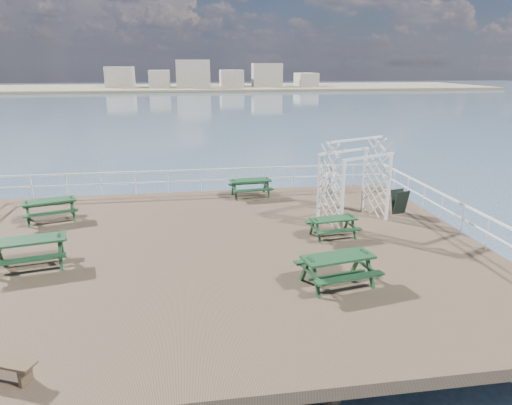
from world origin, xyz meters
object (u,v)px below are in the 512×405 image
Objects in this scene: trellis_arbor at (354,185)px; person at (331,185)px; picnic_table_b at (250,184)px; picnic_table_e at (338,264)px; picnic_table_d at (29,247)px; picnic_table_a at (50,206)px; picnic_table_c at (333,223)px; flat_bench_near at (0,364)px.

person is at bearing 72.25° from trellis_arbor.
person is (-0.21, 2.04, -0.51)m from trellis_arbor.
picnic_table_e reaches higher than picnic_table_b.
picnic_table_b is 0.83× the size of picnic_table_d.
picnic_table_e is at bearing -53.70° from picnic_table_a.
person is at bearing -15.89° from picnic_table_a.
picnic_table_b reaches higher than picnic_table_c.
person is at bearing -35.07° from picnic_table_b.
picnic_table_b is 1.07× the size of person.
trellis_arbor reaches higher than picnic_table_d.
picnic_table_e is 5.48m from trellis_arbor.
picnic_table_b is at bearing 29.23° from picnic_table_d.
picnic_table_d is at bearing 124.17° from flat_bench_near.
picnic_table_a is at bearing 147.43° from trellis_arbor.
trellis_arbor is (10.78, 2.55, 0.77)m from picnic_table_d.
flat_bench_near is (-6.38, -11.60, -0.25)m from picnic_table_b.
picnic_table_c is (2.11, -5.38, -0.07)m from picnic_table_b.
picnic_table_c is 10.53m from flat_bench_near.
picnic_table_a is 4.34m from picnic_table_d.
picnic_table_a is 1.29× the size of picnic_table_c.
flat_bench_near is at bearing -131.91° from person.
picnic_table_a reaches higher than picnic_table_c.
picnic_table_d is (-7.41, -6.41, 0.07)m from picnic_table_b.
person reaches higher than flat_bench_near.
person reaches higher than picnic_table_d.
picnic_table_d is 0.73× the size of trellis_arbor.
person is at bearing 66.58° from picnic_table_c.
trellis_arbor reaches higher than picnic_table_c.
picnic_table_d is 1.06× the size of picnic_table_e.
picnic_table_c is at bearing -5.47° from picnic_table_d.
picnic_table_c is 0.55× the size of trellis_arbor.
picnic_table_b is at bearing 84.18° from flat_bench_near.
picnic_table_b is 3.66m from person.
picnic_table_d is at bearing -144.15° from picnic_table_b.
person reaches higher than picnic_table_a.
flat_bench_near is (-8.50, -6.22, -0.18)m from picnic_table_c.
trellis_arbor is at bearing -81.61° from person.
picnic_table_a is at bearing -176.17° from person.
person reaches higher than picnic_table_b.
picnic_table_d is at bearing 179.07° from picnic_table_c.
flat_bench_near is 13.67m from person.
picnic_table_e is 7.28m from person.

